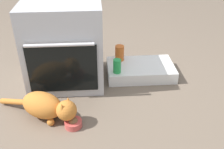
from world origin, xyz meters
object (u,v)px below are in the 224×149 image
object	(u,v)px
food_bowl	(73,123)
soda_can	(117,66)
sauce_jar	(120,53)
cat	(46,106)
oven	(65,44)
pantry_cabinet	(140,70)

from	to	relation	value
food_bowl	soda_can	distance (m)	0.64
food_bowl	sauce_jar	world-z (taller)	sauce_jar
cat	oven	bearing A→B (deg)	105.40
pantry_cabinet	cat	bearing A→B (deg)	-144.22
pantry_cabinet	soda_can	xyz separation A→B (m)	(-0.22, -0.11, 0.11)
pantry_cabinet	food_bowl	size ratio (longest dim) A/B	4.89
sauce_jar	cat	bearing A→B (deg)	-131.44
cat	soda_can	size ratio (longest dim) A/B	4.96
pantry_cabinet	sauce_jar	distance (m)	0.24
pantry_cabinet	sauce_jar	world-z (taller)	sauce_jar
oven	cat	world-z (taller)	oven
cat	sauce_jar	xyz separation A→B (m)	(0.57, 0.64, 0.06)
soda_can	sauce_jar	bearing A→B (deg)	79.17
oven	sauce_jar	xyz separation A→B (m)	(0.46, 0.14, -0.17)
pantry_cabinet	oven	bearing A→B (deg)	-176.62
pantry_cabinet	food_bowl	distance (m)	0.85
oven	sauce_jar	distance (m)	0.52
cat	soda_can	xyz separation A→B (m)	(0.53, 0.43, 0.05)
pantry_cabinet	cat	xyz separation A→B (m)	(-0.75, -0.54, 0.06)
oven	soda_can	xyz separation A→B (m)	(0.42, -0.07, -0.18)
cat	food_bowl	bearing A→B (deg)	0.00
cat	sauce_jar	world-z (taller)	sauce_jar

